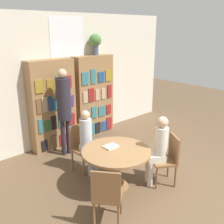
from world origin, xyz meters
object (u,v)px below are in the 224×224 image
(bookshelf_right, at_px, (93,96))
(chair_left_side, at_px, (82,145))
(bookshelf_left, at_px, (52,105))
(chair_near_camera, at_px, (107,194))
(reading_table, at_px, (116,157))
(seated_reader_left, at_px, (88,139))
(chair_far_side, at_px, (168,157))
(librarian_standing, at_px, (64,104))
(flower_vase, at_px, (95,42))
(seated_reader_right, at_px, (158,147))

(bookshelf_right, distance_m, chair_left_side, 1.88)
(bookshelf_left, height_order, chair_near_camera, bookshelf_left)
(reading_table, distance_m, chair_near_camera, 0.93)
(reading_table, bearing_deg, seated_reader_left, 92.74)
(chair_far_side, distance_m, librarian_standing, 2.38)
(flower_vase, distance_m, seated_reader_right, 3.14)
(reading_table, xyz_separation_m, chair_near_camera, (-0.72, -0.58, -0.08))
(chair_near_camera, bearing_deg, seated_reader_right, 58.66)
(seated_reader_right, relative_size, librarian_standing, 0.67)
(chair_far_side, height_order, seated_reader_right, seated_reader_right)
(bookshelf_right, bearing_deg, seated_reader_right, -104.16)
(flower_vase, height_order, reading_table, flower_vase)
(chair_near_camera, bearing_deg, librarian_standing, 121.81)
(flower_vase, relative_size, chair_near_camera, 0.56)
(chair_left_side, relative_size, librarian_standing, 0.48)
(seated_reader_right, bearing_deg, chair_left_side, 59.73)
(reading_table, bearing_deg, flower_vase, 57.95)
(chair_far_side, bearing_deg, seated_reader_left, 66.28)
(seated_reader_left, bearing_deg, librarian_standing, -99.33)
(chair_far_side, xyz_separation_m, seated_reader_left, (-0.81, 1.24, 0.19))
(flower_vase, distance_m, chair_left_side, 2.63)
(librarian_standing, bearing_deg, chair_near_camera, -109.44)
(bookshelf_left, height_order, flower_vase, flower_vase)
(bookshelf_left, xyz_separation_m, librarian_standing, (-0.01, -0.50, 0.15))
(seated_reader_left, bearing_deg, seated_reader_right, 117.01)
(reading_table, height_order, chair_left_side, chair_left_side)
(bookshelf_left, xyz_separation_m, flower_vase, (1.28, 0.00, 1.33))
(chair_far_side, relative_size, seated_reader_left, 0.73)
(chair_left_side, distance_m, seated_reader_right, 1.50)
(flower_vase, distance_m, chair_near_camera, 3.91)
(librarian_standing, bearing_deg, bookshelf_right, 22.78)
(chair_far_side, bearing_deg, reading_table, 90.00)
(flower_vase, xyz_separation_m, seated_reader_right, (-0.74, -2.58, -1.63))
(bookshelf_right, xyz_separation_m, seated_reader_right, (-0.65, -2.57, -0.30))
(bookshelf_left, relative_size, librarian_standing, 1.08)
(bookshelf_left, relative_size, seated_reader_right, 1.61)
(reading_table, distance_m, chair_far_side, 0.93)
(chair_far_side, relative_size, librarian_standing, 0.48)
(chair_left_side, bearing_deg, bookshelf_right, -139.17)
(seated_reader_left, relative_size, librarian_standing, 0.66)
(bookshelf_right, relative_size, seated_reader_left, 1.64)
(seated_reader_left, bearing_deg, flower_vase, -136.90)
(seated_reader_left, bearing_deg, bookshelf_left, -97.41)
(chair_near_camera, xyz_separation_m, chair_left_side, (0.68, 1.50, 0.00))
(bookshelf_left, xyz_separation_m, seated_reader_right, (0.53, -2.57, -0.30))
(librarian_standing, bearing_deg, seated_reader_left, -96.59)
(flower_vase, relative_size, seated_reader_right, 0.40)
(bookshelf_left, height_order, reading_table, bookshelf_left)
(bookshelf_right, height_order, seated_reader_right, bookshelf_right)
(flower_vase, distance_m, seated_reader_left, 2.60)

